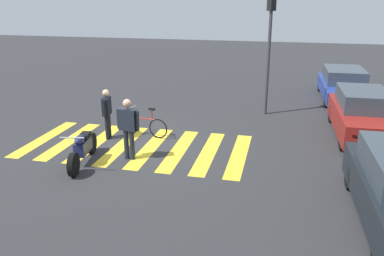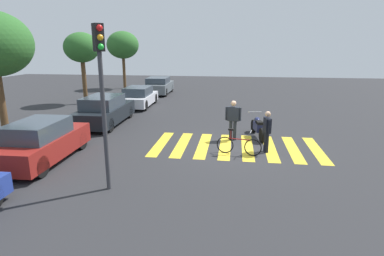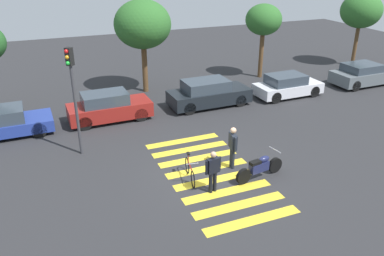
{
  "view_description": "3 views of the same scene",
  "coord_description": "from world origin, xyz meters",
  "views": [
    {
      "loc": [
        10.73,
        4.25,
        4.42
      ],
      "look_at": [
        -0.04,
        1.74,
        0.71
      ],
      "focal_mm": 37.26,
      "sensor_mm": 36.0,
      "label": 1
    },
    {
      "loc": [
        -12.46,
        0.13,
        4.03
      ],
      "look_at": [
        -0.27,
        1.79,
        0.8
      ],
      "focal_mm": 29.61,
      "sensor_mm": 36.0,
      "label": 2
    },
    {
      "loc": [
        -5.68,
        -11.92,
        7.88
      ],
      "look_at": [
        -0.13,
        1.71,
        1.27
      ],
      "focal_mm": 36.63,
      "sensor_mm": 36.0,
      "label": 3
    }
  ],
  "objects": [
    {
      "name": "crosswalk_stripes",
      "position": [
        0.0,
        0.0,
        0.0
      ],
      "size": [
        3.42,
        6.75,
        0.01
      ],
      "color": "yellow",
      "rests_on": "ground_plane"
    },
    {
      "name": "car_maroon_wagon",
      "position": [
        -2.6,
        6.83,
        0.71
      ],
      "size": [
        4.17,
        1.75,
        1.5
      ],
      "color": "black",
      "rests_on": "ground_plane"
    },
    {
      "name": "leaning_bicycle",
      "position": [
        -0.94,
        -0.08,
        0.37
      ],
      "size": [
        0.48,
        1.69,
        0.99
      ],
      "color": "black",
      "rests_on": "ground_plane"
    },
    {
      "name": "officer_by_motorcycle",
      "position": [
        0.97,
        0.17,
        1.0
      ],
      "size": [
        0.27,
        0.68,
        1.74
      ],
      "color": "#1E232D",
      "rests_on": "ground_plane"
    },
    {
      "name": "traffic_light_pole",
      "position": [
        -4.46,
        3.64,
        3.04
      ],
      "size": [
        0.34,
        0.34,
        4.57
      ],
      "color": "#38383D",
      "rests_on": "ground_plane"
    },
    {
      "name": "car_blue_hatchback",
      "position": [
        -7.59,
        6.86,
        0.65
      ],
      "size": [
        4.41,
        1.92,
        1.34
      ],
      "color": "black",
      "rests_on": "ground_plane"
    },
    {
      "name": "officer_on_foot",
      "position": [
        -0.49,
        -1.14,
        0.91
      ],
      "size": [
        0.64,
        0.28,
        1.61
      ],
      "color": "black",
      "rests_on": "ground_plane"
    },
    {
      "name": "police_motorcycle",
      "position": [
        1.56,
        -0.95,
        0.45
      ],
      "size": [
        2.17,
        0.69,
        1.03
      ],
      "color": "black",
      "rests_on": "ground_plane"
    },
    {
      "name": "ground_plane",
      "position": [
        0.0,
        0.0,
        0.0
      ],
      "size": [
        60.0,
        60.0,
        0.0
      ],
      "primitive_type": "plane",
      "color": "#2B2B2D"
    }
  ]
}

